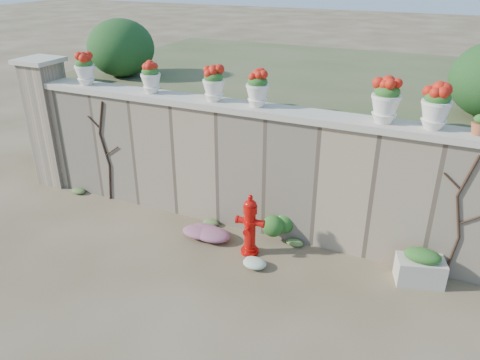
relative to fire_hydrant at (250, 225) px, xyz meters
The scene contains 20 objects.
ground 1.21m from the fire_hydrant, 112.98° to the right, with size 80.00×80.00×0.00m, color #4C4026.
stone_wall 1.02m from the fire_hydrant, 118.91° to the left, with size 8.00×0.40×2.00m, color gray.
wall_cap 1.79m from the fire_hydrant, 118.91° to the left, with size 8.10×0.52×0.10m, color #BEB6A1.
gate_pillar 4.71m from the fire_hydrant, behind, with size 0.72×0.72×2.48m.
raised_fill 4.04m from the fire_hydrant, 96.19° to the left, with size 9.00×6.00×2.00m, color #384C23.
back_shrub_left 4.62m from the fire_hydrant, 151.38° to the left, with size 1.30×1.30×1.10m, color #143814.
vine_left 3.19m from the fire_hydrant, 169.74° to the left, with size 0.60×0.04×1.91m.
vine_right 2.89m from the fire_hydrant, 11.36° to the left, with size 0.60×0.04×1.91m.
fire_hydrant is the anchor object (origin of this frame).
planter_box 2.48m from the fire_hydrant, ahead, with size 0.72×0.54×0.53m.
green_shrub 0.62m from the fire_hydrant, 65.58° to the left, with size 0.65×0.58×0.61m, color #1E5119.
magenta_clump 0.91m from the fire_hydrant, behind, with size 0.84×0.56×0.22m, color #C6278E.
white_flowers 0.52m from the fire_hydrant, 64.60° to the right, with size 0.45×0.36×0.16m, color white.
urn_pot_0 4.06m from the fire_hydrant, 167.47° to the left, with size 0.35×0.35×0.55m.
urn_pot_1 2.93m from the fire_hydrant, 159.90° to the left, with size 0.33×0.33×0.51m.
urn_pot_2 2.24m from the fire_hydrant, 141.14° to the left, with size 0.34×0.34×0.54m.
urn_pot_3 2.04m from the fire_hydrant, 106.71° to the left, with size 0.35×0.35×0.54m.
urn_pot_4 2.63m from the fire_hydrant, 25.64° to the left, with size 0.40×0.40×0.62m.
urn_pot_5 3.05m from the fire_hydrant, 19.09° to the left, with size 0.39×0.39×0.60m.
terracotta_pot 3.38m from the fire_hydrant, 15.57° to the left, with size 0.21×0.21×0.25m.
Camera 1 is at (2.81, -4.57, 4.11)m, focal length 35.00 mm.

